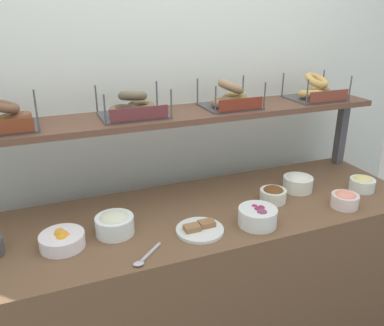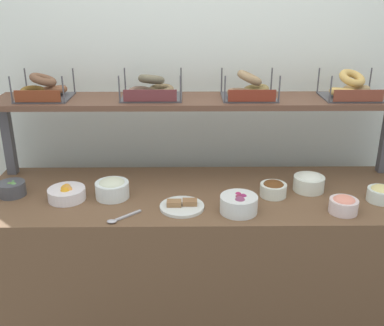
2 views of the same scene
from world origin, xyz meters
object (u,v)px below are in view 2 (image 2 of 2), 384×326
(bowl_lox_spread, at_px, (344,204))
(bowl_cream_cheese, at_px, (309,182))
(bowl_fruit_salad, at_px, (67,193))
(bagel_basket_poppy, at_px, (151,90))
(bowl_beet_salad, at_px, (239,204))
(serving_plate_white, at_px, (182,206))
(bowl_scallion_spread, at_px, (112,188))
(bagel_basket_everything, at_px, (249,89))
(bagel_basket_sesame, at_px, (351,89))
(bowl_chocolate_spread, at_px, (273,188))
(bowl_egg_salad, at_px, (381,193))
(bagel_basket_cinnamon_raisin, at_px, (44,89))
(serving_spoon_near_plate, at_px, (119,219))
(bowl_veggie_mix, at_px, (12,189))

(bowl_lox_spread, distance_m, bowl_cream_cheese, 0.27)
(bowl_fruit_salad, height_order, bagel_basket_poppy, bagel_basket_poppy)
(bowl_beet_salad, distance_m, serving_plate_white, 0.27)
(bowl_scallion_spread, xyz_separation_m, bowl_beet_salad, (0.62, -0.17, -0.01))
(serving_plate_white, bearing_deg, bagel_basket_everything, 51.21)
(bagel_basket_sesame, bearing_deg, bowl_scallion_spread, -165.97)
(bowl_chocolate_spread, distance_m, bagel_basket_poppy, 0.82)
(bowl_fruit_salad, height_order, bowl_egg_salad, bowl_egg_salad)
(bowl_egg_salad, xyz_separation_m, bagel_basket_sesame, (-0.08, 0.37, 0.44))
(bowl_beet_salad, bearing_deg, bagel_basket_sesame, 37.20)
(bagel_basket_cinnamon_raisin, bearing_deg, bagel_basket_poppy, 0.70)
(bowl_lox_spread, xyz_separation_m, bagel_basket_everything, (-0.40, 0.49, 0.44))
(bowl_scallion_spread, xyz_separation_m, bowl_lox_spread, (1.10, -0.17, -0.01))
(bowl_cream_cheese, bearing_deg, bowl_lox_spread, -67.73)
(bagel_basket_sesame, bearing_deg, bagel_basket_poppy, 179.24)
(bowl_egg_salad, relative_size, bagel_basket_sesame, 0.44)
(bowl_fruit_salad, bearing_deg, serving_plate_white, -10.07)
(bagel_basket_poppy, bearing_deg, bowl_fruit_salad, -139.59)
(bowl_egg_salad, bearing_deg, bowl_cream_cheese, 158.52)
(bowl_fruit_salad, relative_size, bowl_chocolate_spread, 1.38)
(bowl_lox_spread, bearing_deg, bowl_chocolate_spread, 148.31)
(bowl_beet_salad, bearing_deg, bowl_cream_cheese, 31.48)
(bowl_egg_salad, bearing_deg, serving_spoon_near_plate, -171.80)
(bowl_chocolate_spread, bearing_deg, bowl_fruit_salad, -178.31)
(bowl_fruit_salad, relative_size, bagel_basket_cinnamon_raisin, 0.64)
(bowl_egg_salad, height_order, bagel_basket_sesame, bagel_basket_sesame)
(serving_plate_white, height_order, bagel_basket_cinnamon_raisin, bagel_basket_cinnamon_raisin)
(serving_spoon_near_plate, distance_m, bagel_basket_cinnamon_raisin, 0.86)
(serving_spoon_near_plate, bearing_deg, bagel_basket_poppy, 77.94)
(bowl_veggie_mix, distance_m, bagel_basket_poppy, 0.87)
(bowl_egg_salad, distance_m, serving_plate_white, 0.98)
(bowl_egg_salad, bearing_deg, bowl_veggie_mix, 177.39)
(bagel_basket_cinnamon_raisin, bearing_deg, bowl_beet_salad, -25.89)
(bagel_basket_sesame, bearing_deg, bowl_lox_spread, -106.10)
(serving_plate_white, distance_m, bagel_basket_everything, 0.73)
(bowl_fruit_salad, relative_size, bowl_scallion_spread, 1.10)
(bagel_basket_poppy, distance_m, bagel_basket_everything, 0.52)
(bowl_chocolate_spread, height_order, bagel_basket_poppy, bagel_basket_poppy)
(bowl_beet_salad, height_order, serving_plate_white, bowl_beet_salad)
(bowl_egg_salad, bearing_deg, bagel_basket_everything, 149.10)
(bowl_scallion_spread, distance_m, bowl_cream_cheese, 1.01)
(bowl_beet_salad, relative_size, bowl_egg_salad, 1.33)
(bowl_fruit_salad, relative_size, bowl_lox_spread, 1.38)
(serving_plate_white, bearing_deg, bowl_chocolate_spread, 16.05)
(bowl_cream_cheese, relative_size, bagel_basket_sesame, 0.53)
(bowl_egg_salad, bearing_deg, bagel_basket_cinnamon_raisin, 167.65)
(serving_spoon_near_plate, height_order, bagel_basket_cinnamon_raisin, bagel_basket_cinnamon_raisin)
(bowl_veggie_mix, height_order, bagel_basket_everything, bagel_basket_everything)
(bowl_lox_spread, relative_size, bowl_beet_salad, 0.76)
(bowl_egg_salad, height_order, serving_spoon_near_plate, bowl_egg_salad)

